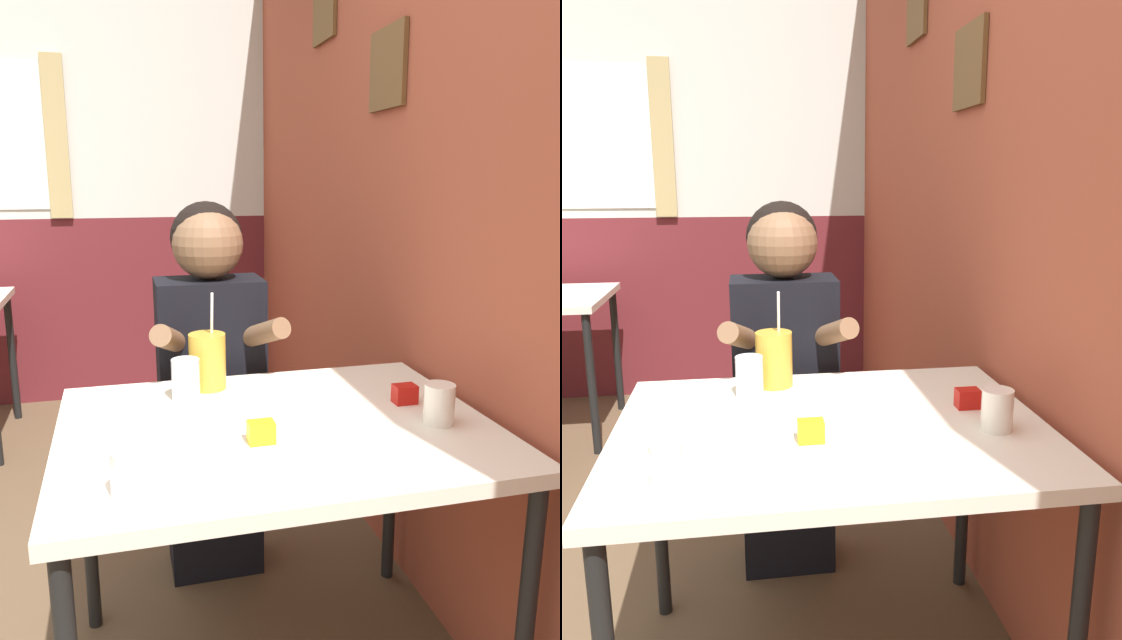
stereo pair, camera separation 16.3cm
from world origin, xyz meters
TOP-DOWN VIEW (x-y plane):
  - brick_wall_right at (1.44, 1.38)m, footprint 0.08×4.77m
  - back_wall at (-0.01, 2.80)m, footprint 5.81×0.09m
  - main_table at (0.86, 0.31)m, footprint 1.04×0.80m
  - person_seated at (0.79, 0.88)m, footprint 0.42×0.42m
  - cocktail_pitcher at (0.74, 0.62)m, footprint 0.10×0.10m
  - glass_near_pitcher at (0.67, 0.53)m, footprint 0.08×0.08m
  - glass_center at (0.51, 0.03)m, footprint 0.06×0.06m
  - glass_far_side at (1.24, 0.21)m, footprint 0.07×0.07m
  - condiment_ketchup at (1.23, 0.36)m, footprint 0.06×0.04m
  - condiment_mustard at (0.80, 0.21)m, footprint 0.06×0.04m

SIDE VIEW (x-z plane):
  - main_table at x=0.86m, z-range 0.31..1.05m
  - person_seated at x=0.79m, z-range 0.06..1.32m
  - condiment_ketchup at x=1.23m, z-range 0.75..0.80m
  - condiment_mustard at x=0.80m, z-range 0.75..0.80m
  - glass_center at x=0.51m, z-range 0.75..0.84m
  - glass_far_side at x=1.24m, z-range 0.75..0.85m
  - glass_near_pitcher at x=0.67m, z-range 0.75..0.86m
  - cocktail_pitcher at x=0.74m, z-range 0.69..0.97m
  - brick_wall_right at x=1.44m, z-range 0.00..2.70m
  - back_wall at x=-0.01m, z-range 0.01..2.71m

